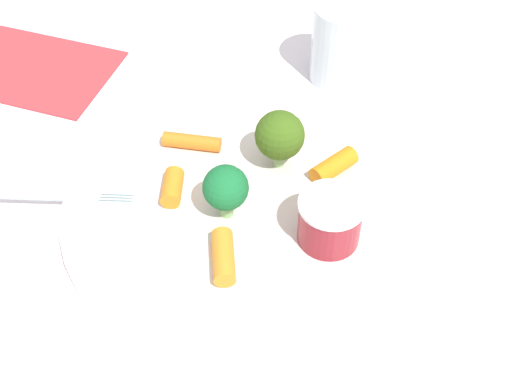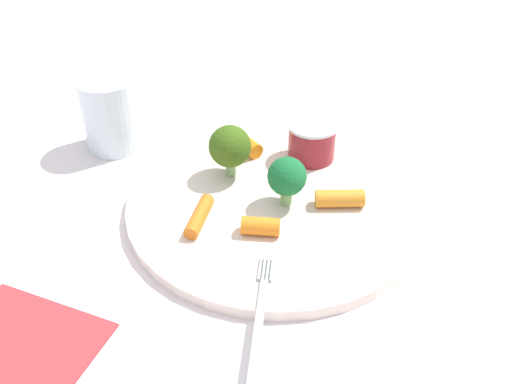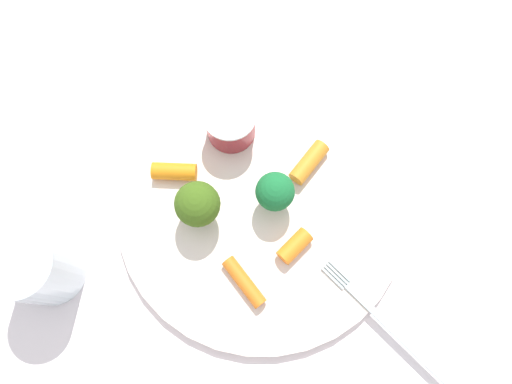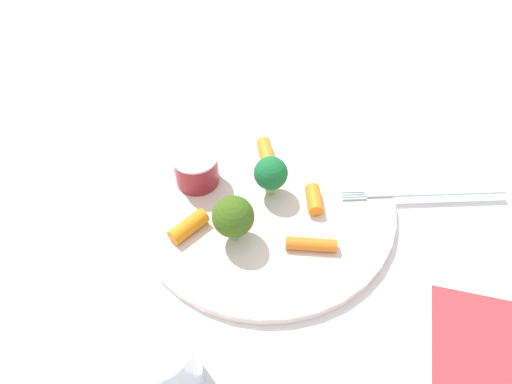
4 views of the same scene
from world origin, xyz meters
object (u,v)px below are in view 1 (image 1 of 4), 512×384
Objects in this scene: carrot_stick_0 at (223,257)px; broccoli_floret_0 at (280,136)px; plate at (235,209)px; sauce_cup at (330,221)px; carrot_stick_3 at (172,187)px; broccoli_floret_1 at (222,187)px; fork at (27,196)px; carrot_stick_2 at (192,142)px; carrot_stick_1 at (334,166)px; napkin at (33,69)px; drinking_glass at (342,43)px.

broccoli_floret_0 is at bearing 98.49° from carrot_stick_0.
plate is 5.57× the size of sauce_cup.
carrot_stick_0 is 1.34× the size of carrot_stick_3.
fork is (-0.15, -0.07, -0.03)m from broccoli_floret_1.
carrot_stick_3 is (0.02, -0.06, 0.00)m from carrot_stick_2.
broccoli_floret_1 is 0.96× the size of carrot_stick_2.
carrot_stick_2 is (-0.13, -0.04, -0.00)m from carrot_stick_1.
napkin is at bearing 162.18° from carrot_stick_3.
broccoli_floret_1 reaches higher than fork.
broccoli_floret_1 is at bearing -166.51° from sauce_cup.
plate is 1.77× the size of napkin.
carrot_stick_0 is 0.19m from fork.
drinking_glass is (-0.01, 0.22, 0.04)m from plate.
sauce_cup is at bearing 5.81° from plate.
carrot_stick_2 is 0.06m from carrot_stick_3.
fork is at bearing -124.73° from carrot_stick_2.
carrot_stick_1 is at bearing 17.87° from broccoli_floret_0.
carrot_stick_2 is (-0.08, -0.02, -0.03)m from broccoli_floret_0.
fork is at bearing -116.25° from drinking_glass.
broccoli_floret_1 is 0.30m from napkin.
drinking_glass is (0.04, 0.24, 0.02)m from carrot_stick_3.
plate reaches higher than napkin.
sauce_cup is 0.31× the size of fork.
sauce_cup reaches higher than napkin.
carrot_stick_0 is at bearing 8.65° from fork.
broccoli_floret_0 is at bearing 82.43° from plate.
drinking_glass is (0.06, 0.18, 0.02)m from carrot_stick_2.
fork is at bearing -151.50° from plate.
napkin is at bearing 165.95° from broccoli_floret_1.
carrot_stick_2 is at bearing -109.46° from drinking_glass.
drinking_glass reaches higher than carrot_stick_2.
broccoli_floret_0 is 1.27× the size of carrot_stick_1.
broccoli_floret_0 is at bearing -84.11° from drinking_glass.
fork is 1.03× the size of napkin.
carrot_stick_0 is 0.27× the size of fork.
carrot_stick_2 is at bearing 151.08° from plate.
sauce_cup is 0.09m from broccoli_floret_0.
napkin is at bearing 174.72° from carrot_stick_2.
carrot_stick_1 is at bearing 16.47° from carrot_stick_2.
fork is (-0.18, -0.03, -0.01)m from carrot_stick_0.
carrot_stick_0 is at bearing -131.51° from sauce_cup.
drinking_glass is at bearing 113.85° from sauce_cup.
carrot_stick_1 is at bearing 77.71° from carrot_stick_0.
carrot_stick_0 is at bearing -81.51° from broccoli_floret_0.
broccoli_floret_0 is 0.12m from carrot_stick_0.
napkin is (-0.35, -0.02, -0.02)m from carrot_stick_1.
broccoli_floret_0 is at bearing 52.71° from carrot_stick_3.
carrot_stick_3 is at bearing -127.29° from broccoli_floret_0.
broccoli_floret_1 is 0.11m from carrot_stick_1.
drinking_glass is (-0.02, 0.16, -0.00)m from broccoli_floret_0.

